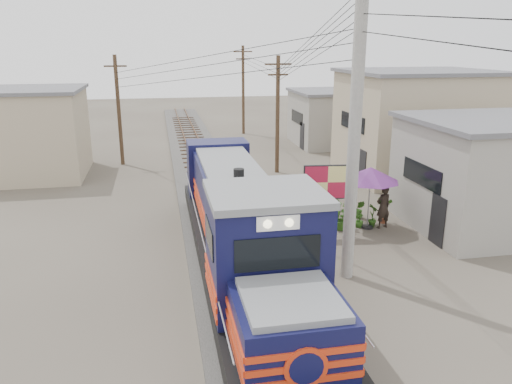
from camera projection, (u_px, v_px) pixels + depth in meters
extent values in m
plane|color=#473F35|center=(243.00, 278.00, 16.92)|extent=(120.00, 120.00, 0.00)
cube|color=#595651|center=(212.00, 193.00, 26.31)|extent=(3.60, 70.00, 0.16)
cube|color=#51331E|center=(201.00, 190.00, 26.16)|extent=(0.08, 70.00, 0.12)
cube|color=#51331E|center=(222.00, 189.00, 26.35)|extent=(0.08, 70.00, 0.12)
cube|color=black|center=(242.00, 255.00, 16.92)|extent=(2.92, 16.11, 0.55)
cube|color=black|center=(276.00, 347.00, 12.27)|extent=(2.22, 3.22, 0.65)
cube|color=black|center=(223.00, 215.00, 21.74)|extent=(2.22, 3.22, 0.65)
cube|color=#0E0F36|center=(290.00, 333.00, 10.81)|extent=(2.39, 2.42, 1.51)
cube|color=#0E0F36|center=(266.00, 253.00, 12.94)|extent=(2.86, 2.62, 3.12)
cube|color=slate|center=(266.00, 194.00, 12.48)|extent=(2.92, 2.75, 0.18)
cube|color=black|center=(278.00, 253.00, 11.55)|extent=(2.04, 0.06, 0.81)
cube|color=white|center=(278.00, 223.00, 11.32)|extent=(1.01, 0.06, 0.35)
cube|color=#0E0F36|center=(231.00, 198.00, 18.93)|extent=(2.28, 9.87, 2.32)
cube|color=slate|center=(230.00, 167.00, 18.59)|extent=(2.04, 9.87, 0.18)
cube|color=red|center=(242.00, 240.00, 16.76)|extent=(2.96, 16.11, 0.14)
cube|color=red|center=(242.00, 231.00, 16.68)|extent=(2.96, 16.11, 0.14)
cube|color=red|center=(242.00, 223.00, 16.59)|extent=(2.96, 16.11, 0.14)
cylinder|color=#9E9B93|center=(355.00, 131.00, 15.67)|extent=(0.40, 0.40, 10.00)
cylinder|color=#4C3826|center=(278.00, 116.00, 29.92)|extent=(0.24, 0.24, 7.00)
cube|color=#4C3826|center=(278.00, 64.00, 29.06)|extent=(1.60, 0.10, 0.10)
cube|color=#4C3826|center=(278.00, 75.00, 29.23)|extent=(1.20, 0.10, 0.10)
cylinder|color=#4C3826|center=(243.00, 91.00, 43.07)|extent=(0.24, 0.24, 7.50)
cube|color=#4C3826|center=(243.00, 52.00, 42.14)|extent=(1.60, 0.10, 0.10)
cube|color=#4C3826|center=(243.00, 59.00, 42.31)|extent=(1.20, 0.10, 0.10)
cylinder|color=#4C3826|center=(119.00, 111.00, 31.93)|extent=(0.24, 0.24, 7.00)
cube|color=#4C3826|center=(115.00, 63.00, 31.07)|extent=(1.60, 0.10, 0.10)
cube|color=#4C3826|center=(116.00, 73.00, 31.24)|extent=(1.20, 0.10, 0.10)
cube|color=gray|center=(497.00, 176.00, 21.23)|extent=(7.00, 6.00, 4.50)
cube|color=slate|center=(505.00, 121.00, 20.55)|extent=(7.35, 6.30, 0.20)
cube|color=black|center=(422.00, 175.00, 20.51)|extent=(0.05, 3.00, 0.90)
cube|color=tan|center=(416.00, 125.00, 29.66)|extent=(8.00, 7.00, 6.00)
cube|color=slate|center=(421.00, 72.00, 28.77)|extent=(8.40, 7.35, 0.20)
cube|color=black|center=(352.00, 122.00, 28.83)|extent=(0.05, 3.50, 0.90)
cube|color=gray|center=(334.00, 119.00, 39.07)|extent=(6.00, 6.00, 4.00)
cube|color=slate|center=(335.00, 91.00, 38.47)|extent=(6.30, 6.30, 0.20)
cube|color=black|center=(297.00, 117.00, 38.46)|extent=(0.05, 3.00, 0.90)
cube|color=tan|center=(31.00, 135.00, 29.41)|extent=(6.00, 6.00, 5.00)
cube|color=slate|center=(25.00, 90.00, 28.67)|extent=(6.30, 6.30, 0.20)
cylinder|color=#99999E|center=(307.00, 210.00, 20.38)|extent=(0.10, 0.10, 2.21)
cylinder|color=#99999E|center=(345.00, 210.00, 20.48)|extent=(0.10, 0.10, 2.21)
cube|color=black|center=(327.00, 182.00, 20.09)|extent=(1.94, 0.37, 1.41)
cube|color=#AE1736|center=(328.00, 182.00, 20.06)|extent=(1.85, 0.32, 1.33)
cylinder|color=black|center=(367.00, 227.00, 21.55)|extent=(0.49, 0.49, 0.10)
cylinder|color=#99999E|center=(369.00, 201.00, 21.21)|extent=(0.05, 0.05, 2.45)
cone|color=#592266|center=(371.00, 174.00, 20.88)|extent=(2.50, 2.50, 0.61)
imported|color=black|center=(383.00, 207.00, 21.34)|extent=(0.77, 0.60, 1.88)
imported|color=#2A5518|center=(315.00, 220.00, 21.18)|extent=(0.35, 0.50, 0.93)
imported|color=#2A5518|center=(329.00, 221.00, 21.40)|extent=(0.50, 0.47, 0.72)
imported|color=#2A5518|center=(341.00, 218.00, 21.26)|extent=(1.04, 1.11, 0.99)
imported|color=#2A5518|center=(359.00, 220.00, 21.57)|extent=(0.48, 0.48, 0.66)
imported|color=#2A5518|center=(373.00, 215.00, 21.54)|extent=(0.51, 0.64, 1.07)
imported|color=#2A5518|center=(304.00, 210.00, 22.28)|extent=(0.69, 0.65, 0.98)
imported|color=#2A5518|center=(320.00, 214.00, 22.28)|extent=(0.75, 0.80, 0.73)
imported|color=#2A5518|center=(334.00, 209.00, 22.43)|extent=(0.72, 0.72, 0.98)
imported|color=#2A5518|center=(345.00, 211.00, 22.66)|extent=(0.45, 0.44, 0.72)
imported|color=#2A5518|center=(359.00, 209.00, 22.67)|extent=(0.58, 0.54, 0.85)
imported|color=#2A5518|center=(298.00, 206.00, 23.35)|extent=(0.80, 0.78, 0.68)
imported|color=#2A5518|center=(313.00, 204.00, 23.39)|extent=(0.51, 0.51, 0.89)
imported|color=#2A5518|center=(324.00, 205.00, 23.48)|extent=(0.47, 0.44, 0.74)
imported|color=#2A5518|center=(337.00, 202.00, 23.66)|extent=(0.50, 0.42, 0.87)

